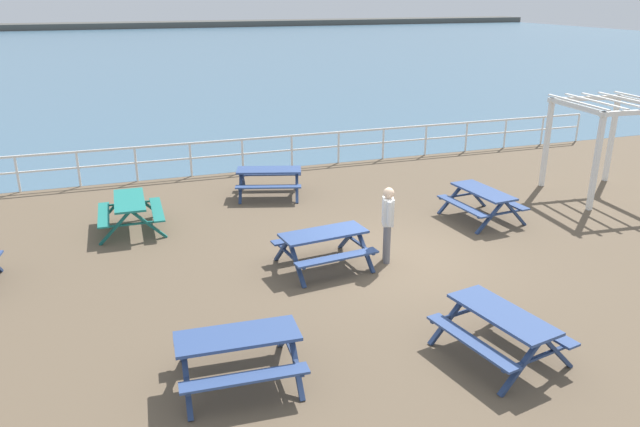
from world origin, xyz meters
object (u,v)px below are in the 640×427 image
at_px(picnic_table_mid_centre, 269,176).
at_px(picnic_table_far_left, 238,346).
at_px(picnic_table_seaward, 130,207).
at_px(picnic_table_near_left, 483,198).
at_px(visitor, 388,220).
at_px(lattice_pergola, 608,125).
at_px(picnic_table_far_right, 502,323).
at_px(picnic_table_corner, 324,241).

relative_size(picnic_table_mid_centre, picnic_table_far_left, 1.15).
distance_m(picnic_table_mid_centre, picnic_table_seaward, 4.11).
distance_m(picnic_table_near_left, visitor, 3.74).
relative_size(picnic_table_far_left, lattice_pergola, 0.68).
xyz_separation_m(picnic_table_near_left, picnic_table_far_right, (-3.20, -5.44, 0.00)).
relative_size(picnic_table_seaward, visitor, 1.10).
bearing_deg(picnic_table_far_left, visitor, 42.41).
distance_m(picnic_table_far_left, visitor, 5.02).
relative_size(picnic_table_far_left, visitor, 1.13).
distance_m(picnic_table_far_left, picnic_table_far_right, 4.10).
height_order(picnic_table_mid_centre, visitor, visitor).
xyz_separation_m(picnic_table_mid_centre, picnic_table_far_right, (1.41, -9.08, 0.00)).
distance_m(picnic_table_near_left, picnic_table_mid_centre, 5.87).
xyz_separation_m(picnic_table_near_left, picnic_table_mid_centre, (-4.61, 3.63, 0.00)).
bearing_deg(picnic_table_mid_centre, picnic_table_corner, -74.47).
xyz_separation_m(picnic_table_seaward, lattice_pergola, (12.76, -1.45, 1.41)).
bearing_deg(picnic_table_near_left, lattice_pergola, -86.31).
height_order(picnic_table_seaward, picnic_table_corner, same).
bearing_deg(picnic_table_mid_centre, picnic_table_near_left, -21.35).
height_order(picnic_table_seaward, visitor, visitor).
height_order(picnic_table_mid_centre, lattice_pergola, lattice_pergola).
height_order(picnic_table_far_right, picnic_table_corner, same).
distance_m(picnic_table_seaward, picnic_table_corner, 5.12).
bearing_deg(visitor, picnic_table_far_right, 111.67).
bearing_deg(picnic_table_mid_centre, picnic_table_far_left, -90.50).
distance_m(picnic_table_far_left, lattice_pergola, 12.85).
distance_m(picnic_table_far_left, picnic_table_corner, 4.21).
relative_size(picnic_table_near_left, picnic_table_far_right, 0.94).
distance_m(picnic_table_seaward, lattice_pergola, 12.92).
relative_size(picnic_table_mid_centre, visitor, 1.30).
height_order(picnic_table_far_right, picnic_table_seaward, same).
height_order(picnic_table_mid_centre, picnic_table_seaward, same).
xyz_separation_m(picnic_table_mid_centre, lattice_pergola, (8.93, -2.93, 1.41)).
distance_m(picnic_table_far_right, lattice_pergola, 9.81).
bearing_deg(picnic_table_far_right, picnic_table_mid_centre, -1.99).
bearing_deg(picnic_table_far_left, picnic_table_near_left, 36.22).
xyz_separation_m(picnic_table_near_left, picnic_table_far_left, (-7.24, -4.75, 0.00)).
bearing_deg(visitor, picnic_table_corner, 10.90).
xyz_separation_m(picnic_table_near_left, visitor, (-3.37, -1.57, 0.36)).
height_order(picnic_table_near_left, picnic_table_seaward, same).
xyz_separation_m(picnic_table_seaward, picnic_table_corner, (3.72, -3.52, 0.00)).
bearing_deg(picnic_table_mid_centre, picnic_table_far_right, -64.28).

